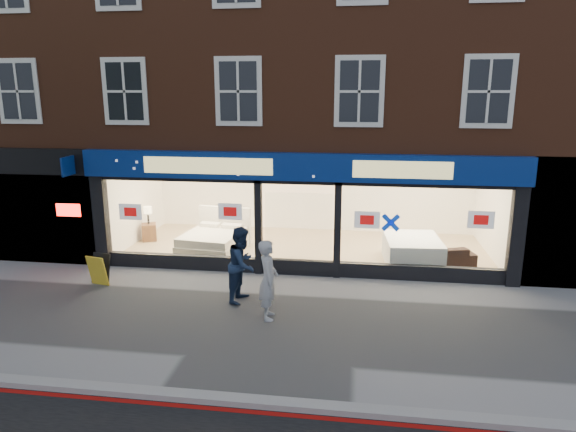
% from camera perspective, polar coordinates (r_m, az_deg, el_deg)
% --- Properties ---
extents(ground, '(120.00, 120.00, 0.00)m').
position_cam_1_polar(ground, '(11.13, -0.91, -11.92)').
color(ground, gray).
rests_on(ground, ground).
extents(kerb_line, '(60.00, 0.10, 0.01)m').
position_cam_1_polar(kerb_line, '(8.49, -4.39, -20.88)').
color(kerb_line, '#8C0A07').
rests_on(kerb_line, ground).
extents(kerb_stone, '(60.00, 0.25, 0.12)m').
position_cam_1_polar(kerb_stone, '(8.62, -4.09, -19.84)').
color(kerb_stone, gray).
rests_on(kerb_stone, ground).
extents(showroom_floor, '(11.00, 4.50, 0.10)m').
position_cam_1_polar(showroom_floor, '(15.97, 2.02, -3.63)').
color(showroom_floor, tan).
rests_on(showroom_floor, ground).
extents(building, '(19.00, 8.26, 10.30)m').
position_cam_1_polar(building, '(17.01, 2.80, 20.00)').
color(building, brown).
rests_on(building, ground).
extents(display_bed, '(1.93, 2.25, 1.16)m').
position_cam_1_polar(display_bed, '(15.70, -8.20, -2.63)').
color(display_bed, silver).
rests_on(display_bed, showroom_floor).
extents(bedside_table, '(0.59, 0.59, 0.55)m').
position_cam_1_polar(bedside_table, '(17.17, -15.16, -1.73)').
color(bedside_table, brown).
rests_on(bedside_table, showroom_floor).
extents(mattress_stack, '(1.60, 1.96, 0.74)m').
position_cam_1_polar(mattress_stack, '(14.77, 13.63, -3.78)').
color(mattress_stack, silver).
rests_on(mattress_stack, showroom_floor).
extents(sofa, '(2.21, 1.32, 0.60)m').
position_cam_1_polar(sofa, '(14.65, 16.03, -4.35)').
color(sofa, black).
rests_on(sofa, showroom_floor).
extents(a_board, '(0.58, 0.44, 0.80)m').
position_cam_1_polar(a_board, '(13.94, -20.23, -5.61)').
color(a_board, gold).
rests_on(a_board, ground).
extents(pedestrian_grey, '(0.52, 0.70, 1.76)m').
position_cam_1_polar(pedestrian_grey, '(11.09, -2.21, -7.07)').
color(pedestrian_grey, '#A5A6AC').
rests_on(pedestrian_grey, ground).
extents(pedestrian_blue, '(0.81, 0.97, 1.78)m').
position_cam_1_polar(pedestrian_blue, '(12.04, -5.10, -5.35)').
color(pedestrian_blue, '#182743').
rests_on(pedestrian_blue, ground).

